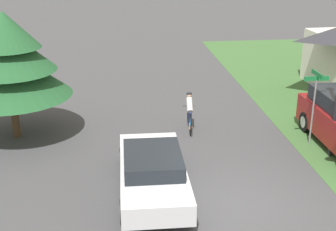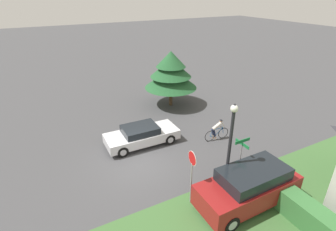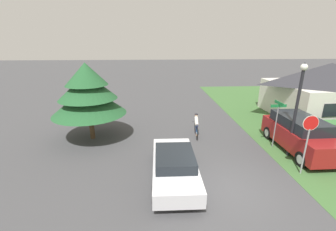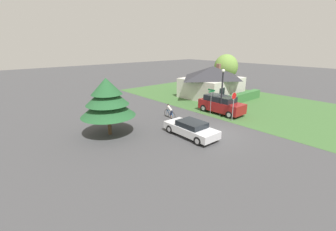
% 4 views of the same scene
% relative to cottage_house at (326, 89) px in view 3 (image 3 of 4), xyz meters
% --- Properties ---
extents(ground_plane, '(140.00, 140.00, 0.00)m').
position_rel_cottage_house_xyz_m(ground_plane, '(-11.03, -9.23, -2.21)').
color(ground_plane, '#424244').
extents(cottage_house, '(8.81, 7.20, 4.42)m').
position_rel_cottage_house_xyz_m(cottage_house, '(0.00, 0.00, 0.00)').
color(cottage_house, beige).
rests_on(cottage_house, ground).
extents(sedan_left_lane, '(1.99, 4.71, 1.30)m').
position_rel_cottage_house_xyz_m(sedan_left_lane, '(-12.94, -8.24, -1.55)').
color(sedan_left_lane, silver).
rests_on(sedan_left_lane, ground).
extents(cyclist, '(0.44, 1.81, 1.47)m').
position_rel_cottage_house_xyz_m(cyclist, '(-11.12, -3.60, -1.51)').
color(cyclist, black).
rests_on(cyclist, ground).
extents(parked_suv_right, '(2.07, 4.90, 1.89)m').
position_rel_cottage_house_xyz_m(parked_suv_right, '(-5.77, -5.91, -1.24)').
color(parked_suv_right, maroon).
rests_on(parked_suv_right, ground).
extents(stop_sign, '(0.68, 0.07, 2.83)m').
position_rel_cottage_house_xyz_m(stop_sign, '(-7.06, -8.22, -0.22)').
color(stop_sign, gray).
rests_on(stop_sign, ground).
extents(street_lamp, '(0.33, 0.33, 4.91)m').
position_rel_cottage_house_xyz_m(street_lamp, '(-6.67, -6.51, 0.79)').
color(street_lamp, black).
rests_on(street_lamp, ground).
extents(street_name_sign, '(0.90, 0.90, 2.71)m').
position_rel_cottage_house_xyz_m(street_name_sign, '(-6.97, -5.45, -0.33)').
color(street_name_sign, gray).
rests_on(street_name_sign, ground).
extents(conifer_tall_near, '(4.38, 4.38, 4.69)m').
position_rel_cottage_house_xyz_m(conifer_tall_near, '(-17.71, -3.53, 0.73)').
color(conifer_tall_near, '#4C3823').
rests_on(conifer_tall_near, ground).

